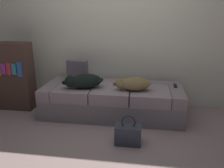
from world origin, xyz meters
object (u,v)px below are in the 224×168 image
at_px(couch, 112,100).
at_px(tv_remote, 175,86).
at_px(handbag, 128,134).
at_px(bookshelf, 15,76).
at_px(dog_dark, 83,81).
at_px(throw_pillow, 77,70).
at_px(dog_tan, 133,84).

height_order(couch, tv_remote, tv_remote).
height_order(handbag, bookshelf, bookshelf).
relative_size(couch, dog_dark, 3.49).
bearing_deg(dog_dark, handbag, -42.39).
bearing_deg(couch, tv_remote, 7.89).
bearing_deg(bookshelf, couch, -1.00).
bearing_deg(bookshelf, throw_pillow, 10.95).
height_order(couch, dog_tan, dog_tan).
distance_m(dog_tan, tv_remote, 0.70).
bearing_deg(throw_pillow, dog_dark, -62.16).
relative_size(dog_tan, handbag, 1.52).
xyz_separation_m(dog_dark, handbag, (0.73, -0.67, -0.45)).
distance_m(couch, bookshelf, 1.65).
xyz_separation_m(couch, tv_remote, (0.96, 0.13, 0.25)).
height_order(couch, bookshelf, bookshelf).
distance_m(couch, tv_remote, 1.00).
xyz_separation_m(dog_dark, dog_tan, (0.73, 0.00, -0.01)).
distance_m(tv_remote, throw_pillow, 1.58).
bearing_deg(throw_pillow, dog_tan, -21.80).
distance_m(couch, dog_dark, 0.56).
bearing_deg(dog_dark, dog_tan, 0.39).
xyz_separation_m(couch, handbag, (0.31, -0.82, -0.11)).
bearing_deg(dog_dark, tv_remote, 11.94).
bearing_deg(tv_remote, dog_dark, -166.11).
bearing_deg(dog_tan, tv_remote, 24.13).
xyz_separation_m(dog_dark, throw_pillow, (-0.20, 0.38, 0.06)).
xyz_separation_m(dog_dark, bookshelf, (-1.20, 0.19, -0.02)).
bearing_deg(couch, dog_tan, -25.58).
distance_m(dog_dark, handbag, 1.09).
distance_m(couch, dog_tan, 0.49).
bearing_deg(dog_tan, dog_dark, -179.61).
bearing_deg(dog_tan, couch, 154.42).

